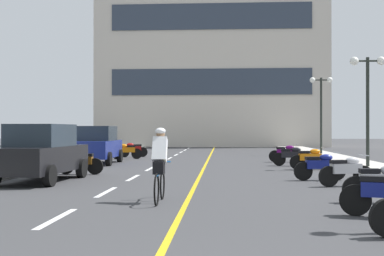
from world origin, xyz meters
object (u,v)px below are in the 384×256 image
(motorcycle_7, at_px, (310,158))
(parked_car_mid, at_px, (97,145))
(motorcycle_5, at_px, (320,166))
(motorcycle_8, at_px, (292,156))
(parked_car_near, at_px, (41,153))
(motorcycle_11, at_px, (133,149))
(motorcycle_9, at_px, (286,153))
(cyclist_rider, at_px, (160,163))
(street_lamp_mid, at_px, (368,85))
(motorcycle_4, at_px, (346,170))
(motorcycle_6, at_px, (80,162))
(motorcycle_3, at_px, (381,182))
(motorcycle_10, at_px, (127,151))
(street_lamp_far, at_px, (321,97))

(motorcycle_7, bearing_deg, parked_car_mid, 163.19)
(parked_car_mid, height_order, motorcycle_7, parked_car_mid)
(motorcycle_5, bearing_deg, motorcycle_8, 90.27)
(parked_car_near, height_order, motorcycle_7, parked_car_near)
(parked_car_mid, distance_m, motorcycle_11, 6.10)
(motorcycle_9, relative_size, cyclist_rider, 0.96)
(street_lamp_mid, distance_m, motorcycle_4, 7.75)
(parked_car_near, relative_size, motorcycle_7, 2.52)
(parked_car_mid, bearing_deg, motorcycle_6, -82.00)
(motorcycle_6, distance_m, motorcycle_8, 9.71)
(motorcycle_3, height_order, motorcycle_8, same)
(motorcycle_4, bearing_deg, motorcycle_10, 124.03)
(motorcycle_7, bearing_deg, motorcycle_3, -90.38)
(motorcycle_6, bearing_deg, motorcycle_4, -21.47)
(motorcycle_9, bearing_deg, motorcycle_3, -88.57)
(street_lamp_mid, relative_size, parked_car_mid, 1.08)
(motorcycle_9, bearing_deg, motorcycle_8, -91.50)
(street_lamp_far, bearing_deg, motorcycle_6, -127.95)
(motorcycle_8, distance_m, motorcycle_9, 2.71)
(motorcycle_3, height_order, motorcycle_7, same)
(street_lamp_far, relative_size, motorcycle_4, 2.97)
(parked_car_near, bearing_deg, motorcycle_4, -5.23)
(parked_car_near, xyz_separation_m, motorcycle_3, (9.31, -4.21, -0.44))
(motorcycle_5, relative_size, cyclist_rider, 0.96)
(motorcycle_6, distance_m, cyclist_rider, 7.97)
(motorcycle_10, bearing_deg, street_lamp_far, 23.23)
(parked_car_mid, relative_size, cyclist_rider, 2.39)
(motorcycle_9, height_order, motorcycle_11, same)
(motorcycle_5, xyz_separation_m, motorcycle_10, (-8.54, 11.54, 0.00))
(motorcycle_6, bearing_deg, motorcycle_5, -11.68)
(motorcycle_10, xyz_separation_m, cyclist_rider, (3.96, -16.79, 0.41))
(motorcycle_7, height_order, motorcycle_10, same)
(motorcycle_10, relative_size, motorcycle_11, 1.02)
(motorcycle_9, xyz_separation_m, cyclist_rider, (-4.62, -14.60, 0.41))
(motorcycle_9, bearing_deg, motorcycle_5, -90.24)
(street_lamp_mid, height_order, motorcycle_6, street_lamp_mid)
(motorcycle_11, bearing_deg, motorcycle_7, -44.94)
(street_lamp_far, distance_m, cyclist_rider, 23.32)
(motorcycle_3, relative_size, motorcycle_11, 1.03)
(motorcycle_6, bearing_deg, cyclist_rider, -61.33)
(street_lamp_far, bearing_deg, motorcycle_4, -98.52)
(motorcycle_8, distance_m, motorcycle_11, 10.96)
(motorcycle_5, bearing_deg, street_lamp_mid, 59.76)
(parked_car_near, bearing_deg, motorcycle_6, 78.92)
(parked_car_near, relative_size, motorcycle_6, 2.52)
(parked_car_near, distance_m, motorcycle_8, 11.65)
(motorcycle_6, relative_size, cyclist_rider, 0.96)
(motorcycle_4, height_order, motorcycle_9, same)
(parked_car_mid, xyz_separation_m, motorcycle_4, (9.64, -9.25, -0.44))
(motorcycle_11, bearing_deg, motorcycle_4, -59.68)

